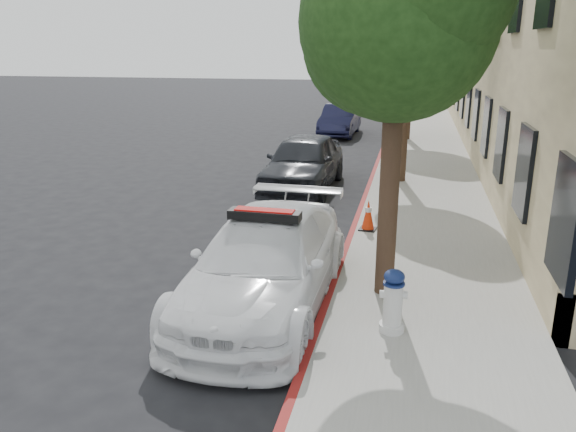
% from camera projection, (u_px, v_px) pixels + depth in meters
% --- Properties ---
extents(ground, '(120.00, 120.00, 0.00)m').
position_uv_depth(ground, '(247.00, 245.00, 11.53)').
color(ground, black).
rests_on(ground, ground).
extents(sidewalk, '(3.20, 50.00, 0.15)m').
position_uv_depth(sidewalk, '(423.00, 159.00, 20.09)').
color(sidewalk, gray).
rests_on(sidewalk, ground).
extents(curb_strip, '(0.12, 50.00, 0.15)m').
position_uv_depth(curb_strip, '(380.00, 157.00, 20.42)').
color(curb_strip, maroon).
rests_on(curb_strip, ground).
extents(building, '(8.00, 36.00, 10.00)m').
position_uv_depth(building, '(576.00, 18.00, 22.16)').
color(building, tan).
rests_on(building, ground).
extents(tree_near, '(2.92, 2.82, 5.62)m').
position_uv_depth(tree_near, '(400.00, 20.00, 7.80)').
color(tree_near, black).
rests_on(tree_near, sidewalk).
extents(tree_mid, '(2.77, 2.64, 5.43)m').
position_uv_depth(tree_mid, '(409.00, 37.00, 15.30)').
color(tree_mid, black).
rests_on(tree_mid, sidewalk).
extents(tree_far, '(3.10, 3.00, 5.81)m').
position_uv_depth(tree_far, '(413.00, 35.00, 22.71)').
color(tree_far, black).
rests_on(tree_far, sidewalk).
extents(police_car, '(2.08, 4.96, 1.58)m').
position_uv_depth(police_car, '(265.00, 263.00, 8.65)').
color(police_car, white).
rests_on(police_car, ground).
extents(parked_car_mid, '(1.94, 4.62, 1.56)m').
position_uv_depth(parked_car_mid, '(303.00, 162.00, 15.93)').
color(parked_car_mid, black).
rests_on(parked_car_mid, ground).
extents(parked_car_far, '(1.54, 4.22, 1.38)m').
position_uv_depth(parked_car_far, '(340.00, 120.00, 25.72)').
color(parked_car_far, black).
rests_on(parked_car_far, ground).
extents(fire_hydrant, '(0.38, 0.35, 0.91)m').
position_uv_depth(fire_hydrant, '(393.00, 302.00, 7.63)').
color(fire_hydrant, silver).
rests_on(fire_hydrant, sidewalk).
extents(traffic_cone, '(0.39, 0.39, 0.66)m').
position_uv_depth(traffic_cone, '(368.00, 215.00, 11.96)').
color(traffic_cone, black).
rests_on(traffic_cone, sidewalk).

